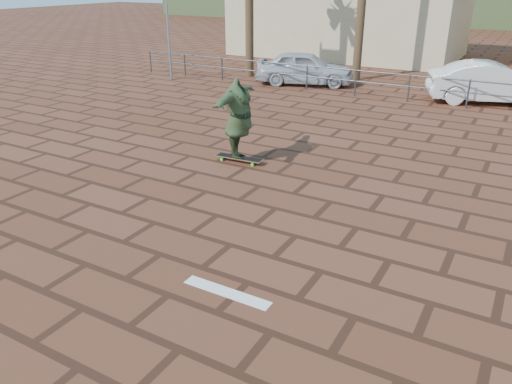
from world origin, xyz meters
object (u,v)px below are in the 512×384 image
at_px(longboard, 239,158).
at_px(skateboarder, 238,119).
at_px(car_silver, 305,68).
at_px(car_white, 491,83).

height_order(longboard, skateboarder, skateboarder).
relative_size(longboard, car_silver, 0.31).
height_order(skateboarder, car_white, skateboarder).
bearing_deg(car_silver, car_white, -106.20).
xyz_separation_m(skateboarder, car_white, (4.58, 9.70, -0.38)).
bearing_deg(car_white, car_silver, 72.84).
distance_m(car_silver, car_white, 7.12).
xyz_separation_m(car_silver, car_white, (7.11, 0.29, 0.03)).
relative_size(skateboarder, car_white, 0.55).
distance_m(skateboarder, car_white, 10.73).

